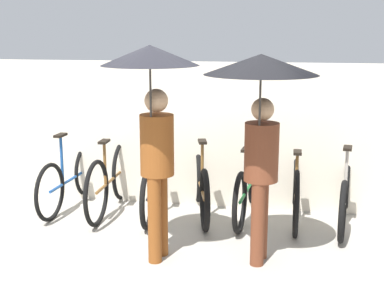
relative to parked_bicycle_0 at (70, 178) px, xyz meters
The scene contains 11 objects.
ground_plane 2.36m from the parked_bicycle_0, 44.43° to the right, with size 30.00×30.00×0.00m, color #9E998E.
back_wall 1.80m from the parked_bicycle_0, 13.10° to the left, with size 11.34×0.12×1.80m.
parked_bicycle_0 is the anchor object (origin of this frame).
parked_bicycle_1 0.56m from the parked_bicycle_0, ahead, with size 0.44×1.76×1.04m.
parked_bicycle_2 1.11m from the parked_bicycle_0, ahead, with size 0.44×1.70×1.10m.
parked_bicycle_3 1.67m from the parked_bicycle_0, ahead, with size 0.59×1.69×0.97m.
parked_bicycle_4 2.23m from the parked_bicycle_0, ahead, with size 0.44×1.73×1.02m.
parked_bicycle_5 2.78m from the parked_bicycle_0, ahead, with size 0.44×1.79×1.04m.
parked_bicycle_6 3.34m from the parked_bicycle_0, ahead, with size 0.45×1.75×1.08m.
pedestrian_leading 2.34m from the parked_bicycle_0, 43.87° to the right, with size 0.88×0.88×2.06m.
pedestrian_center 3.00m from the parked_bicycle_0, 28.23° to the right, with size 1.01×1.01×1.99m.
Camera 1 is at (1.00, -4.42, 2.21)m, focal length 50.00 mm.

